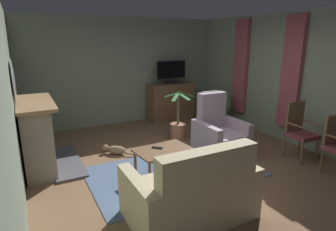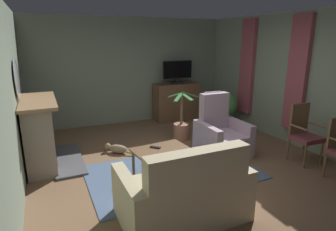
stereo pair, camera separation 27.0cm
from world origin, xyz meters
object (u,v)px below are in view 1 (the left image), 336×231
(fireplace, at_px, (38,137))
(side_chair_mid_row, at_px, (300,130))
(tv_remote, at_px, (157,147))
(armchair_facing_sofa, at_px, (219,135))
(potted_plant_leafy_by_curtain, at_px, (218,106))
(tv_cabinet, at_px, (170,102))
(television, at_px, (171,71))
(sofa_floral, at_px, (192,193))
(coffee_table, at_px, (163,153))
(cat, at_px, (115,150))
(wall_mirror_oval, at_px, (13,80))
(potted_plant_small_fern_corner, at_px, (178,128))

(fireplace, distance_m, side_chair_mid_row, 4.59)
(tv_remote, height_order, armchair_facing_sofa, armchair_facing_sofa)
(potted_plant_leafy_by_curtain, bearing_deg, tv_cabinet, 124.12)
(television, distance_m, sofa_floral, 4.52)
(television, bearing_deg, coffee_table, -120.61)
(television, xyz_separation_m, potted_plant_leafy_by_curtain, (0.75, -1.05, -0.79))
(side_chair_mid_row, distance_m, cat, 3.45)
(tv_cabinet, distance_m, side_chair_mid_row, 3.51)
(television, relative_size, potted_plant_leafy_by_curtain, 0.91)
(tv_cabinet, xyz_separation_m, coffee_table, (-1.71, -2.94, -0.06))
(coffee_table, relative_size, armchair_facing_sofa, 0.79)
(tv_remote, height_order, potted_plant_leafy_by_curtain, potted_plant_leafy_by_curtain)
(wall_mirror_oval, bearing_deg, television, 23.62)
(cat, bearing_deg, sofa_floral, -84.61)
(potted_plant_leafy_by_curtain, relative_size, potted_plant_small_fern_corner, 0.84)
(tv_remote, relative_size, armchair_facing_sofa, 0.15)
(fireplace, distance_m, potted_plant_small_fern_corner, 2.80)
(potted_plant_leafy_by_curtain, bearing_deg, tv_remote, -145.14)
(potted_plant_leafy_by_curtain, bearing_deg, coffee_table, -143.18)
(television, height_order, armchair_facing_sofa, television)
(wall_mirror_oval, xyz_separation_m, potted_plant_small_fern_corner, (3.03, 0.14, -1.27))
(wall_mirror_oval, xyz_separation_m, tv_cabinet, (3.65, 1.65, -1.05))
(television, bearing_deg, tv_remote, -122.29)
(television, height_order, cat, television)
(side_chair_mid_row, bearing_deg, cat, 149.57)
(coffee_table, height_order, potted_plant_small_fern_corner, potted_plant_small_fern_corner)
(armchair_facing_sofa, bearing_deg, tv_remote, -166.85)
(tv_remote, xyz_separation_m, potted_plant_leafy_by_curtain, (2.52, 1.76, 0.03))
(wall_mirror_oval, height_order, coffee_table, wall_mirror_oval)
(tv_remote, distance_m, potted_plant_small_fern_corner, 1.80)
(television, relative_size, coffee_table, 0.90)
(fireplace, height_order, sofa_floral, fireplace)
(fireplace, height_order, potted_plant_small_fern_corner, fireplace)
(tv_cabinet, bearing_deg, sofa_floral, -114.92)
(fireplace, distance_m, tv_cabinet, 3.78)
(coffee_table, relative_size, potted_plant_leafy_by_curtain, 1.02)
(tv_cabinet, relative_size, coffee_table, 1.34)
(potted_plant_leafy_by_curtain, height_order, cat, potted_plant_leafy_by_curtain)
(tv_cabinet, height_order, potted_plant_small_fern_corner, potted_plant_small_fern_corner)
(coffee_table, xyz_separation_m, armchair_facing_sofa, (1.43, 0.43, -0.07))
(armchair_facing_sofa, relative_size, potted_plant_small_fern_corner, 1.08)
(coffee_table, height_order, potted_plant_leafy_by_curtain, potted_plant_leafy_by_curtain)
(tv_remote, bearing_deg, wall_mirror_oval, 13.31)
(sofa_floral, xyz_separation_m, armchair_facing_sofa, (1.59, 1.53, 0.02))
(potted_plant_small_fern_corner, bearing_deg, cat, -173.64)
(television, height_order, coffee_table, television)
(tv_remote, relative_size, sofa_floral, 0.11)
(wall_mirror_oval, xyz_separation_m, side_chair_mid_row, (4.49, -1.75, -0.99))
(potted_plant_leafy_by_curtain, bearing_deg, cat, -168.75)
(cat, bearing_deg, fireplace, 178.99)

